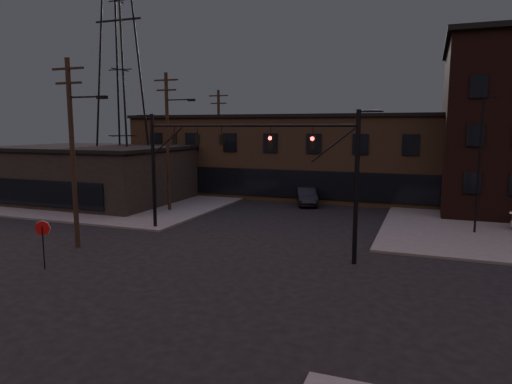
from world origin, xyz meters
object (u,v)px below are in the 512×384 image
traffic_signal_far (169,158)px  stop_sign (43,233)px  car_crossing (306,196)px  parked_car_lot_a (474,205)px  traffic_signal_near (335,170)px

traffic_signal_far → stop_sign: traffic_signal_far is taller
traffic_signal_far → stop_sign: (-1.28, -9.99, -3.17)m
traffic_signal_far → car_crossing: size_ratio=1.67×
traffic_signal_far → parked_car_lot_a: (20.20, 13.06, -4.15)m
traffic_signal_near → parked_car_lot_a: 18.89m
traffic_signal_far → parked_car_lot_a: size_ratio=1.92×
traffic_signal_near → stop_sign: (-13.36, -6.49, -3.09)m
car_crossing → traffic_signal_far: bearing=-135.6°
traffic_signal_far → parked_car_lot_a: bearing=32.9°
traffic_signal_far → car_crossing: (6.27, 13.26, -4.22)m
traffic_signal_near → parked_car_lot_a: (8.13, 16.56, -4.07)m
traffic_signal_near → traffic_signal_far: bearing=163.8°
traffic_signal_far → car_crossing: 15.26m
parked_car_lot_a → car_crossing: 13.93m
car_crossing → parked_car_lot_a: bearing=-21.1°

